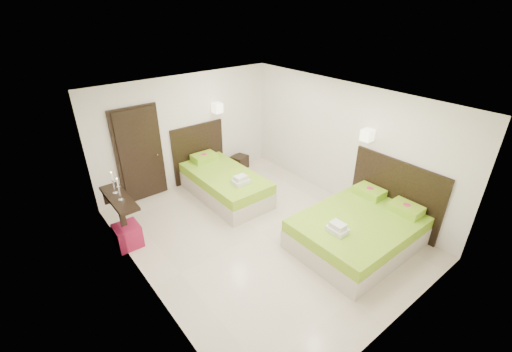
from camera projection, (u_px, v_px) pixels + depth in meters
floor at (262, 233)px, 6.66m from camera, size 5.50×5.50×0.00m
bed_single at (223, 181)px, 7.81m from camera, size 1.37×2.28×1.88m
bed_double at (360, 228)px, 6.24m from camera, size 2.23×1.90×1.84m
nightstand at (239, 162)px, 9.10m from camera, size 0.48×0.45×0.35m
ottoman at (128, 236)px, 6.24m from camera, size 0.44×0.44×0.43m
door at (140, 155)px, 7.38m from camera, size 1.02×0.15×2.14m
console_shelf at (118, 199)px, 6.24m from camera, size 0.35×1.20×0.78m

